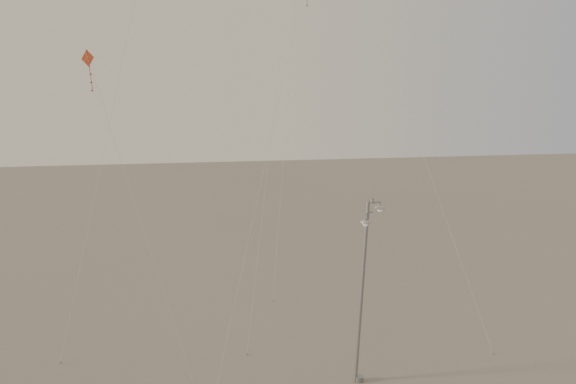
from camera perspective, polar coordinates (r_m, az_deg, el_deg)
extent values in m
cylinder|color=gray|center=(31.30, 7.24, -18.28)|extent=(0.44, 0.44, 0.30)
cylinder|color=gray|center=(29.23, 7.48, -10.27)|extent=(0.59, 0.18, 9.72)
cylinder|color=gray|center=(27.88, 8.57, -0.81)|extent=(0.14, 0.14, 0.18)
cylinder|color=gray|center=(28.07, 8.95, -1.05)|extent=(0.49, 0.26, 0.07)
cylinder|color=gray|center=(28.27, 9.32, -1.28)|extent=(0.06, 0.06, 0.30)
ellipsoid|color=#ACACA7|center=(28.30, 9.31, -1.58)|extent=(0.52, 0.52, 0.18)
cylinder|color=gray|center=(27.76, 8.22, -2.12)|extent=(0.49, 0.46, 0.07)
cylinder|color=gray|center=(27.56, 7.90, -2.65)|extent=(0.06, 0.06, 0.40)
ellipsoid|color=#ACACA7|center=(27.61, 7.88, -3.05)|extent=(0.52, 0.52, 0.18)
cylinder|color=beige|center=(35.14, -15.87, 15.62)|extent=(8.46, 9.04, 36.67)
cylinder|color=gray|center=(35.14, -22.11, -15.74)|extent=(0.06, 0.06, 0.10)
cylinder|color=beige|center=(30.50, -2.44, 2.54)|extent=(6.08, 7.87, 21.67)
cylinder|color=gray|center=(33.66, -4.20, -16.11)|extent=(0.06, 0.06, 0.10)
cube|color=maroon|center=(24.80, -19.69, 12.68)|extent=(0.58, 0.44, 0.68)
cylinder|color=maroon|center=(24.92, -19.38, 10.77)|extent=(0.08, 0.17, 1.06)
cylinder|color=beige|center=(25.73, -13.87, -5.60)|extent=(4.11, 0.17, 16.42)
cylinder|color=beige|center=(35.96, 12.92, 5.57)|extent=(6.03, 11.38, 24.04)
cylinder|color=gray|center=(35.67, 20.14, -15.16)|extent=(0.06, 0.06, 0.10)
cylinder|color=beige|center=(44.03, 0.03, 9.78)|extent=(4.23, 12.73, 28.34)
cylinder|color=gray|center=(40.61, -1.54, -10.99)|extent=(0.06, 0.06, 0.10)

